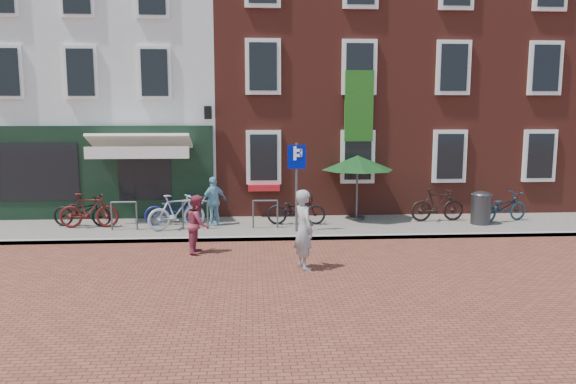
{
  "coord_description": "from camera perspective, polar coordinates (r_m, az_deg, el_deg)",
  "views": [
    {
      "loc": [
        0.1,
        -14.5,
        3.47
      ],
      "look_at": [
        1.08,
        0.15,
        1.3
      ],
      "focal_mm": 34.59,
      "sensor_mm": 36.0,
      "label": 1
    }
  ],
  "objects": [
    {
      "name": "parasol",
      "position": [
        17.21,
        7.16,
        3.28
      ],
      "size": [
        2.23,
        2.23,
        2.1
      ],
      "color": "#4C4C4F",
      "rests_on": "sidewalk"
    },
    {
      "name": "bicycle_2",
      "position": [
        16.81,
        -11.63,
        -1.76
      ],
      "size": [
        1.82,
        0.95,
        0.91
      ],
      "primitive_type": "imported",
      "rotation": [
        0.0,
        0.0,
        1.78
      ],
      "color": "navy",
      "rests_on": "sidewalk"
    },
    {
      "name": "sidewalk",
      "position": [
        16.39,
        -0.61,
        -3.64
      ],
      "size": [
        24.0,
        3.0,
        0.1
      ],
      "primitive_type": "cube",
      "color": "slate",
      "rests_on": "ground"
    },
    {
      "name": "building_brick_right",
      "position": [
        22.96,
        16.66,
        11.88
      ],
      "size": [
        6.0,
        8.0,
        10.0
      ],
      "primitive_type": "cube",
      "color": "maroon",
      "rests_on": "ground"
    },
    {
      "name": "building_stucco",
      "position": [
        22.12,
        -17.48,
        10.69
      ],
      "size": [
        8.0,
        8.0,
        9.0
      ],
      "primitive_type": "cube",
      "color": "silver",
      "rests_on": "ground"
    },
    {
      "name": "bicycle_0",
      "position": [
        17.28,
        -20.39,
        -1.84
      ],
      "size": [
        1.8,
        0.82,
        0.91
      ],
      "primitive_type": "imported",
      "rotation": [
        0.0,
        0.0,
        1.44
      ],
      "color": "black",
      "rests_on": "sidewalk"
    },
    {
      "name": "bicycle_6",
      "position": [
        18.11,
        21.24,
        -1.44
      ],
      "size": [
        1.83,
        1.11,
        0.91
      ],
      "primitive_type": "imported",
      "rotation": [
        0.0,
        0.0,
        1.88
      ],
      "color": "#123346",
      "rests_on": "sidewalk"
    },
    {
      "name": "bicycle_1",
      "position": [
        17.0,
        -19.79,
        -1.8
      ],
      "size": [
        1.69,
        0.49,
        1.01
      ],
      "primitive_type": "imported",
      "rotation": [
        0.0,
        0.0,
        1.58
      ],
      "color": "#4C1111",
      "rests_on": "sidewalk"
    },
    {
      "name": "building_brick_mid",
      "position": [
        21.64,
        1.24,
        12.45
      ],
      "size": [
        6.0,
        8.0,
        10.0
      ],
      "primitive_type": "cube",
      "color": "maroon",
      "rests_on": "ground"
    },
    {
      "name": "parking_sign",
      "position": [
        15.33,
        0.89,
        2.09
      ],
      "size": [
        0.5,
        0.08,
        2.48
      ],
      "color": "#4C4C4F",
      "rests_on": "sidewalk"
    },
    {
      "name": "ground",
      "position": [
        14.91,
        -4.14,
        -5.07
      ],
      "size": [
        80.0,
        80.0,
        0.0
      ],
      "primitive_type": "plane",
      "color": "brown"
    },
    {
      "name": "bicycle_3",
      "position": [
        16.1,
        -11.38,
        -2.02
      ],
      "size": [
        1.72,
        1.15,
        1.01
      ],
      "primitive_type": "imported",
      "rotation": [
        0.0,
        0.0,
        2.01
      ],
      "color": "#BCBCBF",
      "rests_on": "sidewalk"
    },
    {
      "name": "bicycle_5",
      "position": [
        17.56,
        15.11,
        -1.28
      ],
      "size": [
        1.71,
        0.6,
        1.01
      ],
      "primitive_type": "imported",
      "rotation": [
        0.0,
        0.0,
        1.65
      ],
      "color": "black",
      "rests_on": "sidewalk"
    },
    {
      "name": "boy",
      "position": [
        13.74,
        -9.23,
        -3.26
      ],
      "size": [
        0.59,
        0.73,
        1.44
      ],
      "primitive_type": "imported",
      "rotation": [
        0.0,
        0.0,
        1.5
      ],
      "color": "#913246",
      "rests_on": "ground"
    },
    {
      "name": "bicycle_4",
      "position": [
        16.47,
        0.85,
        -1.79
      ],
      "size": [
        1.77,
        0.72,
        0.91
      ],
      "primitive_type": "imported",
      "rotation": [
        0.0,
        0.0,
        1.5
      ],
      "color": "black",
      "rests_on": "sidewalk"
    },
    {
      "name": "cafe_person",
      "position": [
        16.47,
        -7.62,
        -0.92
      ],
      "size": [
        0.88,
        0.8,
        1.44
      ],
      "primitive_type": "imported",
      "rotation": [
        0.0,
        0.0,
        3.8
      ],
      "color": "#7CB4C9",
      "rests_on": "sidewalk"
    },
    {
      "name": "litter_bin",
      "position": [
        17.49,
        19.23,
        -1.36
      ],
      "size": [
        0.57,
        0.57,
        1.06
      ],
      "color": "#363538",
      "rests_on": "sidewalk"
    },
    {
      "name": "woman",
      "position": [
        12.16,
        1.65,
        -3.89
      ],
      "size": [
        0.6,
        0.74,
        1.77
      ],
      "primitive_type": "imported",
      "rotation": [
        0.0,
        0.0,
        1.88
      ],
      "color": "gray",
      "rests_on": "ground"
    }
  ]
}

